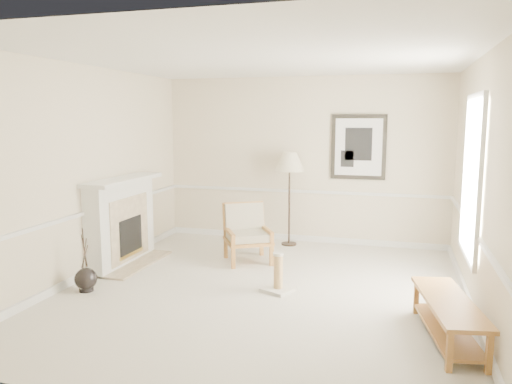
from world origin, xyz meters
TOP-DOWN VIEW (x-y plane):
  - ground at (0.00, 0.00)m, footprint 5.50×5.50m
  - room at (0.14, 0.08)m, footprint 5.04×5.54m
  - fireplace at (-2.34, 0.60)m, footprint 0.64×1.64m
  - floor_vase at (-2.15, -0.62)m, footprint 0.28×0.28m
  - armchair at (-0.60, 1.29)m, footprint 0.93×0.94m
  - floor_lamp at (-0.17, 2.40)m, footprint 0.64×0.64m
  - bench at (2.15, -0.85)m, footprint 0.69×1.50m
  - scratching_post at (0.20, 0.05)m, footprint 0.47×0.47m

SIDE VIEW (x-z plane):
  - ground at x=0.00m, z-range 0.00..0.00m
  - floor_vase at x=-2.15m, z-range -0.26..0.56m
  - scratching_post at x=0.20m, z-range -0.09..0.41m
  - bench at x=2.15m, z-range 0.07..0.48m
  - armchair at x=-0.60m, z-range 0.03..0.91m
  - fireplace at x=-2.34m, z-range -0.01..1.30m
  - floor_lamp at x=-0.17m, z-range 0.60..2.21m
  - room at x=0.14m, z-range 0.41..3.33m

